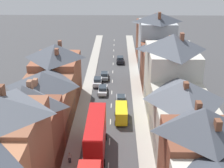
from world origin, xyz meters
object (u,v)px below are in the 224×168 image
object	(u,v)px
car_parked_left_a	(121,99)
car_parked_right_a	(120,60)
car_near_blue	(103,90)
double_decker_bus_mid_street	(96,135)
pedestrian_far_left	(70,157)
car_mid_black	(98,81)
delivery_van	(121,113)
car_parked_left_b	(104,76)

from	to	relation	value
car_parked_left_a	car_parked_right_a	world-z (taller)	car_parked_right_a
car_parked_left_a	car_near_blue	bearing A→B (deg)	127.89
double_decker_bus_mid_street	pedestrian_far_left	distance (m)	4.56
car_parked_left_a	car_mid_black	bearing A→B (deg)	119.00
car_near_blue	car_parked_left_a	xyz separation A→B (m)	(3.60, -4.63, 0.02)
pedestrian_far_left	delivery_van	bearing A→B (deg)	60.02
car_parked_right_a	pedestrian_far_left	xyz separation A→B (m)	(-6.93, -42.30, 0.19)
car_parked_right_a	car_parked_left_b	distance (m)	12.02
car_parked_left_b	car_mid_black	bearing A→B (deg)	-109.59
pedestrian_far_left	car_parked_left_a	bearing A→B (deg)	69.31
delivery_van	pedestrian_far_left	size ratio (longest dim) A/B	3.23
car_parked_right_a	car_mid_black	bearing A→B (deg)	-107.96
car_parked_left_a	pedestrian_far_left	distance (m)	19.61
pedestrian_far_left	double_decker_bus_mid_street	bearing A→B (deg)	37.78
car_parked_left_b	car_near_blue	bearing A→B (deg)	-90.00
car_near_blue	car_parked_left_b	xyz separation A→B (m)	(-0.00, 7.87, 0.00)
car_parked_right_a	car_mid_black	xyz separation A→B (m)	(-4.90, -15.12, 0.01)
car_parked_left_a	double_decker_bus_mid_street	bearing A→B (deg)	-102.89
car_parked_right_a	pedestrian_far_left	bearing A→B (deg)	-99.30
car_parked_left_b	delivery_van	size ratio (longest dim) A/B	0.82
double_decker_bus_mid_street	car_parked_left_a	distance (m)	16.30
car_parked_right_a	car_mid_black	size ratio (longest dim) A/B	0.99
pedestrian_far_left	car_mid_black	bearing A→B (deg)	85.73
pedestrian_far_left	car_parked_left_b	bearing A→B (deg)	83.84
car_parked_left_b	pedestrian_far_left	bearing A→B (deg)	-96.16
car_parked_right_a	pedestrian_far_left	size ratio (longest dim) A/B	2.60
pedestrian_far_left	car_near_blue	bearing A→B (deg)	81.75
car_parked_left_a	car_parked_left_b	distance (m)	13.00
car_near_blue	delivery_van	size ratio (longest dim) A/B	0.87
car_parked_left_a	car_parked_right_a	size ratio (longest dim) A/B	0.94
car_mid_black	pedestrian_far_left	size ratio (longest dim) A/B	2.63
double_decker_bus_mid_street	car_parked_left_b	size ratio (longest dim) A/B	2.53
car_parked_right_a	car_near_blue	bearing A→B (deg)	-100.55
car_near_blue	car_parked_right_a	bearing A→B (deg)	79.45
car_near_blue	car_parked_left_a	world-z (taller)	car_parked_left_a
car_mid_black	delivery_van	size ratio (longest dim) A/B	0.82
car_parked_left_a	car_mid_black	distance (m)	10.11
car_parked_right_a	delivery_van	world-z (taller)	delivery_van
double_decker_bus_mid_street	car_near_blue	world-z (taller)	double_decker_bus_mid_street
double_decker_bus_mid_street	car_parked_right_a	bearing A→B (deg)	84.81
car_parked_left_a	car_parked_left_b	size ratio (longest dim) A/B	0.92
car_parked_left_a	delivery_van	distance (m)	6.35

